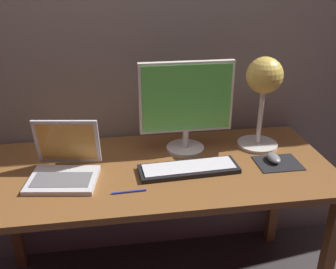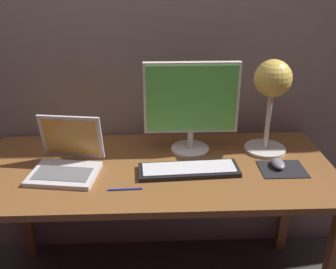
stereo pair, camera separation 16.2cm
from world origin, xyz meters
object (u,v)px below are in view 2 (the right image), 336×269
monitor (191,104)px  mouse (278,164)px  pen (125,189)px  laptop (68,156)px  keyboard_main (189,170)px  desk_lamp (272,87)px

monitor → mouse: bearing=-26.0°
mouse → pen: (-0.67, -0.16, -0.02)m
laptop → mouse: laptop is taller
monitor → mouse: (0.38, -0.18, -0.22)m
monitor → laptop: size_ratio=1.39×
laptop → keyboard_main: bearing=-5.3°
monitor → keyboard_main: 0.31m
desk_lamp → laptop: bearing=-170.7°
laptop → mouse: size_ratio=3.30×
keyboard_main → desk_lamp: 0.54m
keyboard_main → mouse: size_ratio=4.66×
desk_lamp → mouse: desk_lamp is taller
keyboard_main → mouse: 0.40m
monitor → keyboard_main: size_ratio=0.99×
keyboard_main → mouse: mouse is taller
monitor → keyboard_main: (-0.02, -0.21, -0.23)m
keyboard_main → pen: bearing=-153.9°
monitor → desk_lamp: bearing=-1.5°
laptop → mouse: (0.93, -0.02, -0.05)m
monitor → pen: (-0.30, -0.34, -0.24)m
keyboard_main → desk_lamp: desk_lamp is taller
pen → mouse: bearing=13.2°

